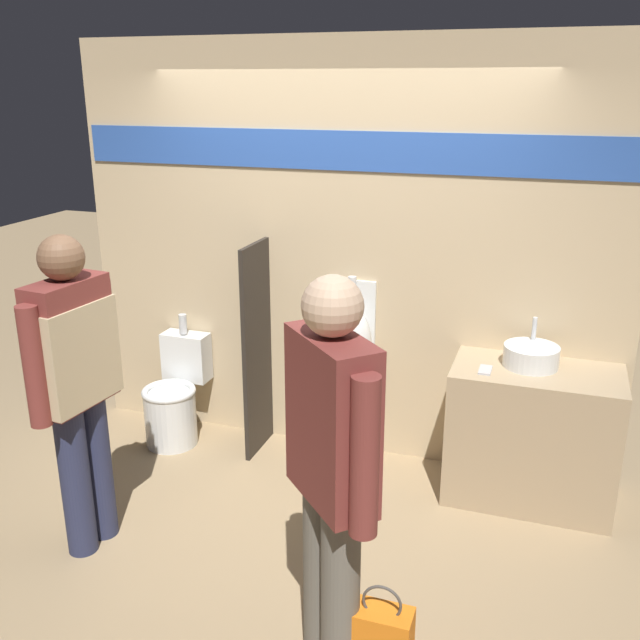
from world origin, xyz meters
The scene contains 10 objects.
ground_plane centered at (0.00, 0.00, 0.00)m, with size 16.00×16.00×0.00m, color #997F5B.
display_wall centered at (0.00, 0.60, 1.36)m, with size 3.65×0.07×2.70m.
sink_counter centered at (1.29, 0.30, 0.42)m, with size 0.97×0.53×0.84m.
sink_basin centered at (1.24, 0.36, 0.90)m, with size 0.32×0.32×0.27m.
cell_phone centered at (1.00, 0.20, 0.85)m, with size 0.07×0.14×0.01m.
divider_near_counter centered at (-0.51, 0.36, 0.72)m, with size 0.03×0.42×1.45m.
urinal_near_counter centered at (0.10, 0.45, 0.82)m, with size 0.32×0.26×1.24m.
toilet centered at (-1.12, 0.28, 0.30)m, with size 0.37×0.54×0.88m.
person_in_vest centered at (-0.95, -0.93, 1.00)m, with size 0.26×0.60×1.73m.
person_with_lanyard centered at (0.57, -1.37, 0.98)m, with size 0.47×0.47×1.77m.
Camera 1 is at (1.32, -3.71, 2.42)m, focal length 40.00 mm.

